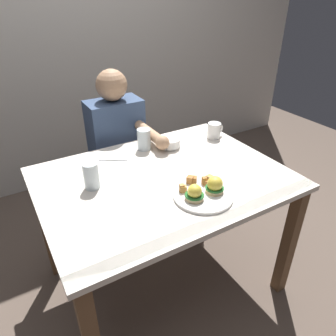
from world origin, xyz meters
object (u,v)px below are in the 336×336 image
fork (111,160)px  water_glass_near (91,177)px  fruit_bowl (170,143)px  dining_table (164,194)px  eggs_benedict_plate (204,192)px  diner_person (119,146)px  water_glass_far (144,140)px  coffee_mug (214,130)px

fork → water_glass_near: size_ratio=1.09×
fruit_bowl → dining_table: bearing=-126.7°
eggs_benedict_plate → fork: bearing=113.5°
eggs_benedict_plate → water_glass_near: 0.52m
water_glass_near → diner_person: (0.34, 0.52, -0.14)m
dining_table → fork: 0.35m
fork → water_glass_far: (0.22, 0.03, 0.05)m
water_glass_far → fruit_bowl: bearing=-22.6°
diner_person → fruit_bowl: bearing=-61.5°
dining_table → water_glass_near: bearing=165.8°
dining_table → fruit_bowl: size_ratio=10.00×
coffee_mug → water_glass_far: size_ratio=0.91×
water_glass_near → dining_table: bearing=-14.2°
eggs_benedict_plate → coffee_mug: coffee_mug is taller
fruit_bowl → coffee_mug: bearing=-4.0°
dining_table → diner_person: 0.60m
water_glass_near → fruit_bowl: bearing=18.4°
water_glass_far → diner_person: diner_person is taller
dining_table → water_glass_near: (-0.33, 0.08, 0.16)m
coffee_mug → fork: 0.67m
eggs_benedict_plate → diner_person: (-0.06, 0.84, -0.12)m
eggs_benedict_plate → fruit_bowl: 0.52m
fruit_bowl → coffee_mug: (0.31, -0.02, 0.02)m
fruit_bowl → water_glass_far: bearing=157.4°
fruit_bowl → fork: (-0.35, 0.03, -0.03)m
dining_table → fork: size_ratio=8.61×
fruit_bowl → coffee_mug: coffee_mug is taller
dining_table → water_glass_far: 0.36m
dining_table → eggs_benedict_plate: eggs_benedict_plate is taller
fork → dining_table: bearing=-60.8°
fork → diner_person: bearing=61.5°
coffee_mug → fork: (-0.66, 0.05, -0.05)m
fruit_bowl → water_glass_near: (-0.53, -0.18, 0.03)m
coffee_mug → fork: bearing=175.9°
coffee_mug → water_glass_far: water_glass_far is taller
fruit_bowl → water_glass_near: 0.56m
coffee_mug → diner_person: diner_person is taller
dining_table → coffee_mug: bearing=25.5°
coffee_mug → water_glass_near: (-0.84, -0.15, 0.00)m
dining_table → fruit_bowl: (0.19, 0.26, 0.13)m
eggs_benedict_plate → coffee_mug: size_ratio=2.42×
fork → diner_person: diner_person is taller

